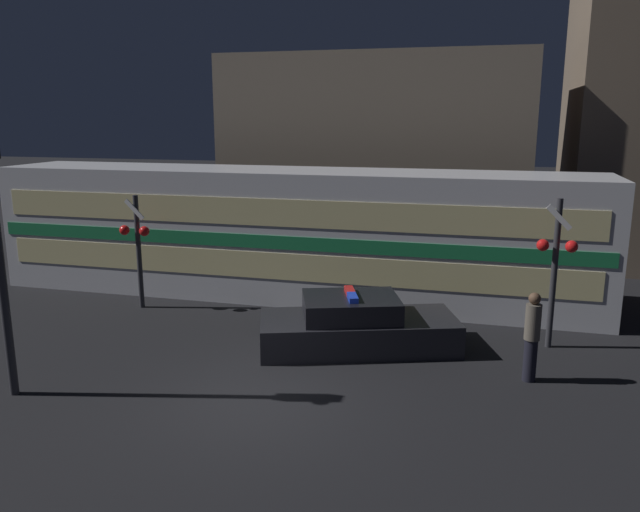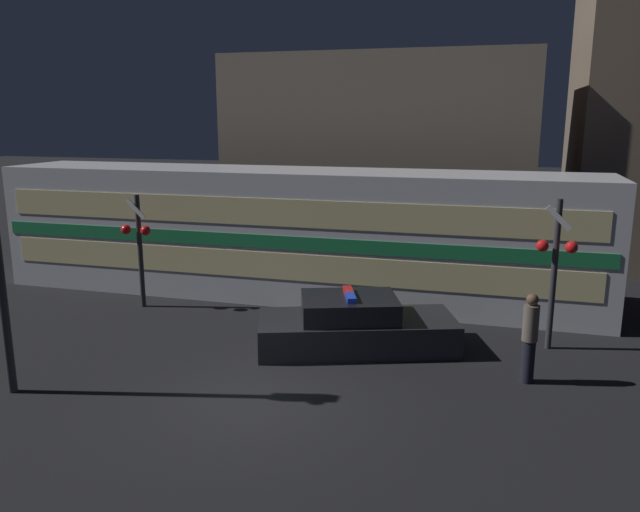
{
  "view_description": "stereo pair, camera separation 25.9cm",
  "coord_description": "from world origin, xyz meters",
  "px_view_note": "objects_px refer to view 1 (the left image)",
  "views": [
    {
      "loc": [
        3.98,
        -10.24,
        5.27
      ],
      "look_at": [
        -0.14,
        5.15,
        1.69
      ],
      "focal_mm": 35.0,
      "sensor_mm": 36.0,
      "label": 1
    },
    {
      "loc": [
        4.23,
        -10.17,
        5.27
      ],
      "look_at": [
        -0.14,
        5.15,
        1.69
      ],
      "focal_mm": 35.0,
      "sensor_mm": 36.0,
      "label": 2
    }
  ],
  "objects_px": {
    "pedestrian": "(532,336)",
    "train": "(290,233)",
    "police_car": "(357,327)",
    "crossing_signal_near": "(555,263)"
  },
  "relations": [
    {
      "from": "train",
      "to": "crossing_signal_near",
      "type": "distance_m",
      "value": 7.67
    },
    {
      "from": "police_car",
      "to": "pedestrian",
      "type": "height_order",
      "value": "pedestrian"
    },
    {
      "from": "train",
      "to": "pedestrian",
      "type": "distance_m",
      "value": 8.22
    },
    {
      "from": "police_car",
      "to": "crossing_signal_near",
      "type": "height_order",
      "value": "crossing_signal_near"
    },
    {
      "from": "train",
      "to": "pedestrian",
      "type": "height_order",
      "value": "train"
    },
    {
      "from": "train",
      "to": "police_car",
      "type": "xyz_separation_m",
      "value": [
        2.84,
        -3.9,
        -1.36
      ]
    },
    {
      "from": "pedestrian",
      "to": "train",
      "type": "bearing_deg",
      "value": 144.05
    },
    {
      "from": "pedestrian",
      "to": "crossing_signal_near",
      "type": "bearing_deg",
      "value": 75.09
    },
    {
      "from": "train",
      "to": "police_car",
      "type": "relative_size",
      "value": 3.67
    },
    {
      "from": "pedestrian",
      "to": "crossing_signal_near",
      "type": "height_order",
      "value": "crossing_signal_near"
    }
  ]
}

